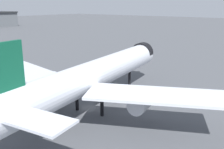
# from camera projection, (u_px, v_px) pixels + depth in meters

# --- Properties ---
(ground) EXTENTS (900.00, 900.00, 0.00)m
(ground) POSITION_uv_depth(u_px,v_px,m) (89.00, 108.00, 60.71)
(ground) COLOR #4C4F54
(airliner_near_gate) EXTENTS (65.07, 58.78, 18.59)m
(airliner_near_gate) POSITION_uv_depth(u_px,v_px,m) (95.00, 75.00, 57.93)
(airliner_near_gate) COLOR silver
(airliner_near_gate) RESTS_ON ground
(baggage_tug_wing) EXTENTS (3.48, 2.49, 1.85)m
(baggage_tug_wing) POSITION_uv_depth(u_px,v_px,m) (26.00, 73.00, 88.21)
(baggage_tug_wing) COLOR black
(baggage_tug_wing) RESTS_ON ground
(baggage_cart_trailing) EXTENTS (2.87, 2.75, 1.82)m
(baggage_cart_trailing) POSITION_uv_depth(u_px,v_px,m) (119.00, 68.00, 95.24)
(baggage_cart_trailing) COLOR black
(baggage_cart_trailing) RESTS_ON ground
(traffic_cone_near_nose) EXTENTS (0.54, 0.54, 0.67)m
(traffic_cone_near_nose) POSITION_uv_depth(u_px,v_px,m) (91.00, 70.00, 94.82)
(traffic_cone_near_nose) COLOR #F2600C
(traffic_cone_near_nose) RESTS_ON ground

